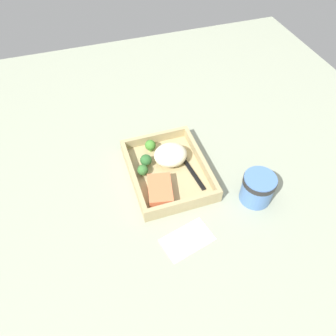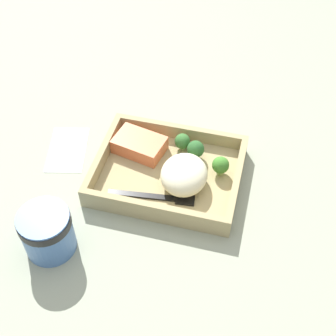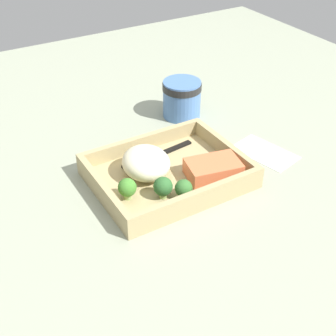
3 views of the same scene
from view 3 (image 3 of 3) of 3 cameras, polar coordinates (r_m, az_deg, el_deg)
The scene contains 11 objects.
ground_plane at distance 87.09cm, azimuth 0.00°, elevation -1.99°, with size 160.00×160.00×2.00cm, color gray.
takeout_tray at distance 86.13cm, azimuth 0.00°, elevation -1.14°, with size 26.99×21.24×1.20cm, color tan.
tray_rim at distance 84.90cm, azimuth 0.00°, elevation 0.00°, with size 26.99×21.24×3.01cm.
salmon_fillet at distance 85.02cm, azimuth 5.53°, elevation -0.12°, with size 9.57×6.25×3.02cm, color #DA6C41.
mashed_potatoes at distance 84.18cm, azimuth -2.70°, elevation 0.63°, with size 8.50×9.59×5.45cm, color beige.
broccoli_floret_1 at distance 79.22cm, azimuth -4.99°, elevation -2.43°, with size 3.21×3.21×3.96cm.
broccoli_floret_2 at distance 79.39cm, azimuth 1.91°, elevation -2.51°, with size 3.06×3.06×3.51cm.
broccoli_floret_3 at distance 79.15cm, azimuth -0.62°, elevation -2.31°, with size 3.34×3.34×4.01cm.
fork at distance 90.24cm, azimuth -1.73°, elevation 1.37°, with size 15.88×3.53×0.44cm.
paper_cup at distance 105.13cm, azimuth 1.70°, elevation 8.65°, with size 8.64×8.64×8.35cm.
receipt_slip at distance 95.91cm, azimuth 11.71°, elevation 1.89°, with size 7.32×12.31×0.24cm, color white.
Camera 3 is at (35.35, 59.67, 51.67)cm, focal length 50.00 mm.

